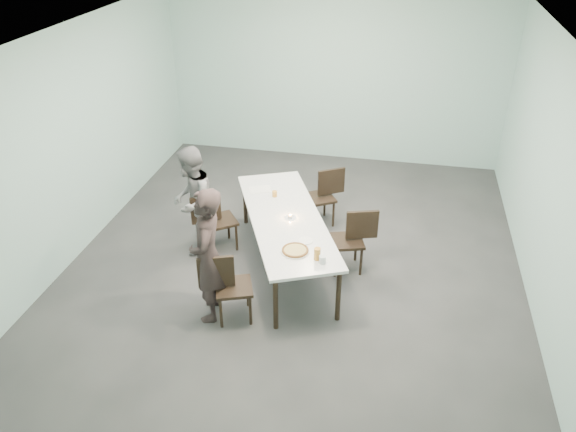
% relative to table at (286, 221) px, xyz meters
% --- Properties ---
extents(ground, '(7.00, 7.00, 0.00)m').
position_rel_table_xyz_m(ground, '(0.11, 0.19, -0.69)').
color(ground, '#333335').
rests_on(ground, ground).
extents(room_shell, '(6.02, 7.02, 3.01)m').
position_rel_table_xyz_m(room_shell, '(0.11, 0.19, 1.33)').
color(room_shell, '#9EC7C2').
rests_on(room_shell, ground).
extents(table, '(1.87, 2.74, 0.75)m').
position_rel_table_xyz_m(table, '(0.00, 0.00, 0.00)').
color(table, white).
rests_on(table, ground).
extents(chair_near_left, '(0.65, 0.54, 0.87)m').
position_rel_table_xyz_m(chair_near_left, '(-0.45, -1.19, -0.19)').
color(chair_near_left, black).
rests_on(chair_near_left, ground).
extents(chair_far_left, '(0.63, 0.59, 0.87)m').
position_rel_table_xyz_m(chair_far_left, '(-1.05, 0.20, -0.19)').
color(chair_far_left, black).
rests_on(chair_far_left, ground).
extents(chair_near_right, '(0.65, 0.53, 0.87)m').
position_rel_table_xyz_m(chair_near_right, '(0.88, 0.11, -0.19)').
color(chair_near_right, black).
rests_on(chair_near_right, ground).
extents(chair_far_right, '(0.64, 0.58, 0.87)m').
position_rel_table_xyz_m(chair_far_right, '(0.33, 1.23, -0.19)').
color(chair_far_right, black).
rests_on(chair_far_right, ground).
extents(diner_near, '(0.51, 0.67, 1.67)m').
position_rel_table_xyz_m(diner_near, '(-0.66, -1.17, 0.14)').
color(diner_near, black).
rests_on(diner_near, ground).
extents(diner_far, '(0.66, 0.81, 1.54)m').
position_rel_table_xyz_m(diner_far, '(-1.32, 0.13, 0.08)').
color(diner_far, slate).
rests_on(diner_far, ground).
extents(pizza, '(0.34, 0.34, 0.04)m').
position_rel_table_xyz_m(pizza, '(0.27, -0.76, 0.08)').
color(pizza, white).
rests_on(pizza, table).
extents(side_plate, '(0.18, 0.18, 0.01)m').
position_rel_table_xyz_m(side_plate, '(0.35, -0.51, 0.06)').
color(side_plate, white).
rests_on(side_plate, table).
extents(beer_glass, '(0.08, 0.08, 0.15)m').
position_rel_table_xyz_m(beer_glass, '(0.55, -0.86, 0.13)').
color(beer_glass, orange).
rests_on(beer_glass, table).
extents(water_tumbler, '(0.08, 0.08, 0.09)m').
position_rel_table_xyz_m(water_tumbler, '(0.62, -0.92, 0.10)').
color(water_tumbler, silver).
rests_on(water_tumbler, table).
extents(tealight, '(0.06, 0.06, 0.05)m').
position_rel_table_xyz_m(tealight, '(0.06, -0.01, 0.08)').
color(tealight, silver).
rests_on(tealight, table).
extents(amber_tumbler, '(0.07, 0.07, 0.08)m').
position_rel_table_xyz_m(amber_tumbler, '(-0.27, 0.52, 0.10)').
color(amber_tumbler, orange).
rests_on(amber_tumbler, table).
extents(menu, '(0.36, 0.32, 0.01)m').
position_rel_table_xyz_m(menu, '(-0.51, 0.68, 0.06)').
color(menu, silver).
rests_on(menu, table).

